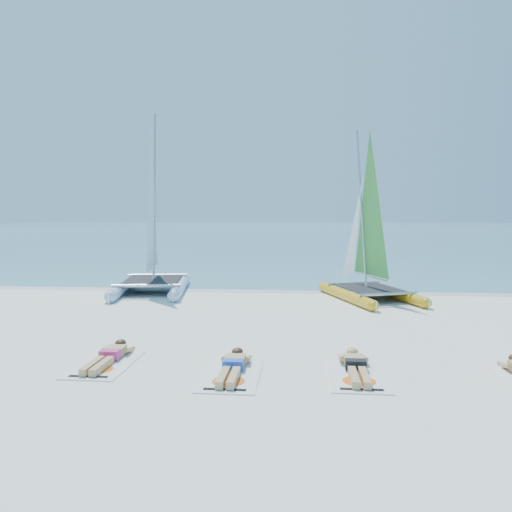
% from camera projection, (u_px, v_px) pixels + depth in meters
% --- Properties ---
extents(ground, '(140.00, 140.00, 0.00)m').
position_uv_depth(ground, '(251.00, 323.00, 12.91)').
color(ground, white).
rests_on(ground, ground).
extents(sea, '(140.00, 115.00, 0.01)m').
position_uv_depth(sea, '(294.00, 231.00, 75.38)').
color(sea, '#7AC4CC').
rests_on(sea, ground).
extents(wet_sand_strip, '(140.00, 1.40, 0.01)m').
position_uv_depth(wet_sand_strip, '(266.00, 290.00, 18.36)').
color(wet_sand_strip, silver).
rests_on(wet_sand_strip, ground).
extents(catamaran_blue, '(3.08, 5.25, 6.77)m').
position_uv_depth(catamaran_blue, '(152.00, 236.00, 17.90)').
color(catamaran_blue, silver).
rests_on(catamaran_blue, ground).
extents(catamaran_yellow, '(3.39, 4.74, 5.87)m').
position_uv_depth(catamaran_yellow, '(364.00, 242.00, 16.70)').
color(catamaran_yellow, gold).
rests_on(catamaran_yellow, ground).
extents(towel_a, '(1.00, 1.85, 0.02)m').
position_uv_depth(towel_a, '(105.00, 364.00, 9.40)').
color(towel_a, white).
rests_on(towel_a, ground).
extents(sunbather_a, '(0.37, 1.73, 0.26)m').
position_uv_depth(sunbather_a, '(109.00, 355.00, 9.58)').
color(sunbather_a, tan).
rests_on(sunbather_a, towel_a).
extents(towel_b, '(1.00, 1.85, 0.02)m').
position_uv_depth(towel_b, '(231.00, 375.00, 8.77)').
color(towel_b, white).
rests_on(towel_b, ground).
extents(sunbather_b, '(0.37, 1.73, 0.26)m').
position_uv_depth(sunbather_b, '(233.00, 366.00, 8.95)').
color(sunbather_b, tan).
rests_on(sunbather_b, towel_b).
extents(towel_c, '(1.00, 1.85, 0.02)m').
position_uv_depth(towel_c, '(357.00, 375.00, 8.77)').
color(towel_c, white).
rests_on(towel_c, ground).
extents(sunbather_c, '(0.37, 1.73, 0.26)m').
position_uv_depth(sunbather_c, '(356.00, 366.00, 8.95)').
color(sunbather_c, tan).
rests_on(sunbather_c, towel_c).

